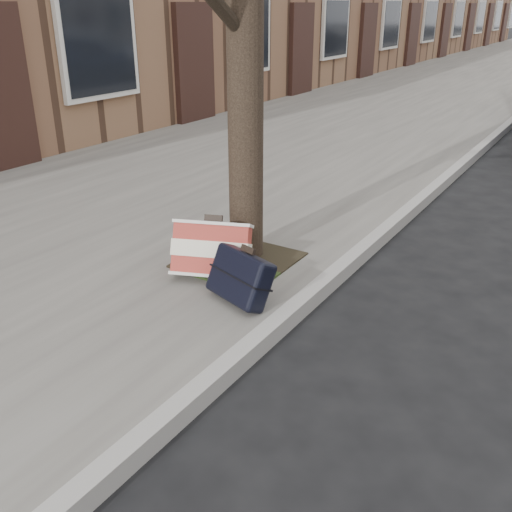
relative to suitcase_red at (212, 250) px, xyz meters
The scene contains 5 objects.
ground 2.21m from the suitcase_red, 22.67° to the right, with size 120.00×120.00×0.00m, color black.
near_sidewalk 14.26m from the suitcase_red, 96.81° to the left, with size 5.00×70.00×0.12m, color slate.
dirt_patch 0.42m from the suitcase_red, 88.47° to the left, with size 0.85×0.85×0.01m, color black.
suitcase_red is the anchor object (origin of this frame).
suitcase_navy 0.46m from the suitcase_red, 28.00° to the right, with size 0.51×0.16×0.36m, color black.
Camera 1 is at (0.42, -2.37, 2.07)m, focal length 40.00 mm.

